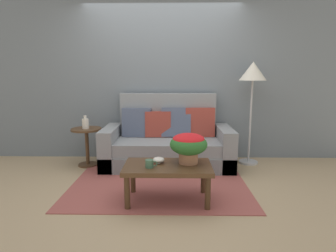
{
  "coord_description": "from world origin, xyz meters",
  "views": [
    {
      "loc": [
        0.17,
        -3.37,
        1.38
      ],
      "look_at": [
        0.11,
        0.17,
        0.74
      ],
      "focal_mm": 29.9,
      "sensor_mm": 36.0,
      "label": 1
    }
  ],
  "objects_px": {
    "couch": "(168,143)",
    "floor_lamp": "(253,77)",
    "side_table": "(87,140)",
    "coffee_mug": "(150,164)",
    "coffee_table": "(168,170)",
    "snack_bowl": "(159,160)",
    "potted_plant": "(189,144)",
    "table_vase": "(85,123)"
  },
  "relations": [
    {
      "from": "table_vase",
      "to": "couch",
      "type": "bearing_deg",
      "value": 4.3
    },
    {
      "from": "floor_lamp",
      "to": "coffee_mug",
      "type": "distance_m",
      "value": 2.26
    },
    {
      "from": "side_table",
      "to": "coffee_mug",
      "type": "height_order",
      "value": "side_table"
    },
    {
      "from": "side_table",
      "to": "coffee_mug",
      "type": "distance_m",
      "value": 1.7
    },
    {
      "from": "side_table",
      "to": "potted_plant",
      "type": "height_order",
      "value": "potted_plant"
    },
    {
      "from": "potted_plant",
      "to": "coffee_table",
      "type": "bearing_deg",
      "value": -161.5
    },
    {
      "from": "coffee_mug",
      "to": "table_vase",
      "type": "height_order",
      "value": "table_vase"
    },
    {
      "from": "couch",
      "to": "floor_lamp",
      "type": "height_order",
      "value": "floor_lamp"
    },
    {
      "from": "couch",
      "to": "coffee_mug",
      "type": "relative_size",
      "value": 15.12
    },
    {
      "from": "coffee_table",
      "to": "coffee_mug",
      "type": "height_order",
      "value": "coffee_mug"
    },
    {
      "from": "potted_plant",
      "to": "coffee_mug",
      "type": "height_order",
      "value": "potted_plant"
    },
    {
      "from": "coffee_table",
      "to": "coffee_mug",
      "type": "distance_m",
      "value": 0.24
    },
    {
      "from": "couch",
      "to": "coffee_mug",
      "type": "bearing_deg",
      "value": -96.64
    },
    {
      "from": "couch",
      "to": "snack_bowl",
      "type": "relative_size",
      "value": 14.77
    },
    {
      "from": "couch",
      "to": "floor_lamp",
      "type": "bearing_deg",
      "value": 4.11
    },
    {
      "from": "coffee_mug",
      "to": "side_table",
      "type": "bearing_deg",
      "value": 129.27
    },
    {
      "from": "potted_plant",
      "to": "snack_bowl",
      "type": "bearing_deg",
      "value": -178.24
    },
    {
      "from": "snack_bowl",
      "to": "table_vase",
      "type": "relative_size",
      "value": 0.66
    },
    {
      "from": "floor_lamp",
      "to": "table_vase",
      "type": "distance_m",
      "value": 2.63
    },
    {
      "from": "coffee_table",
      "to": "floor_lamp",
      "type": "xyz_separation_m",
      "value": [
        1.26,
        1.39,
        1.0
      ]
    },
    {
      "from": "coffee_mug",
      "to": "coffee_table",
      "type": "bearing_deg",
      "value": 26.3
    },
    {
      "from": "coffee_table",
      "to": "floor_lamp",
      "type": "height_order",
      "value": "floor_lamp"
    },
    {
      "from": "floor_lamp",
      "to": "potted_plant",
      "type": "xyz_separation_m",
      "value": [
        -1.03,
        -1.31,
        -0.72
      ]
    },
    {
      "from": "floor_lamp",
      "to": "coffee_table",
      "type": "bearing_deg",
      "value": -132.26
    },
    {
      "from": "potted_plant",
      "to": "coffee_mug",
      "type": "distance_m",
      "value": 0.48
    },
    {
      "from": "snack_bowl",
      "to": "table_vase",
      "type": "height_order",
      "value": "table_vase"
    },
    {
      "from": "couch",
      "to": "floor_lamp",
      "type": "xyz_separation_m",
      "value": [
        1.29,
        0.09,
        1.01
      ]
    },
    {
      "from": "side_table",
      "to": "floor_lamp",
      "type": "bearing_deg",
      "value": 3.83
    },
    {
      "from": "side_table",
      "to": "couch",
      "type": "bearing_deg",
      "value": 3.53
    },
    {
      "from": "couch",
      "to": "coffee_mug",
      "type": "distance_m",
      "value": 1.41
    },
    {
      "from": "coffee_table",
      "to": "side_table",
      "type": "height_order",
      "value": "side_table"
    },
    {
      "from": "snack_bowl",
      "to": "table_vase",
      "type": "distance_m",
      "value": 1.64
    },
    {
      "from": "potted_plant",
      "to": "table_vase",
      "type": "relative_size",
      "value": 2.08
    },
    {
      "from": "side_table",
      "to": "potted_plant",
      "type": "bearing_deg",
      "value": -37.46
    },
    {
      "from": "floor_lamp",
      "to": "table_vase",
      "type": "xyz_separation_m",
      "value": [
        -2.53,
        -0.19,
        -0.68
      ]
    },
    {
      "from": "coffee_mug",
      "to": "snack_bowl",
      "type": "height_order",
      "value": "coffee_mug"
    },
    {
      "from": "floor_lamp",
      "to": "potted_plant",
      "type": "distance_m",
      "value": 1.82
    },
    {
      "from": "side_table",
      "to": "table_vase",
      "type": "xyz_separation_m",
      "value": [
        -0.0,
        -0.02,
        0.26
      ]
    },
    {
      "from": "couch",
      "to": "snack_bowl",
      "type": "xyz_separation_m",
      "value": [
        -0.07,
        -1.23,
        0.11
      ]
    },
    {
      "from": "potted_plant",
      "to": "floor_lamp",
      "type": "bearing_deg",
      "value": 51.79
    },
    {
      "from": "snack_bowl",
      "to": "potted_plant",
      "type": "bearing_deg",
      "value": 1.76
    },
    {
      "from": "coffee_table",
      "to": "side_table",
      "type": "distance_m",
      "value": 1.76
    }
  ]
}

